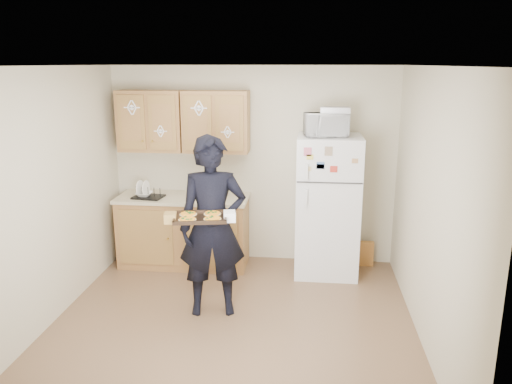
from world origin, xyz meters
TOP-DOWN VIEW (x-y plane):
  - floor at (0.00, 0.00)m, footprint 3.60×3.60m
  - ceiling at (0.00, 0.00)m, footprint 3.60×3.60m
  - wall_back at (0.00, 1.80)m, footprint 3.60×0.04m
  - wall_front at (0.00, -1.80)m, footprint 3.60×0.04m
  - wall_left at (-1.80, 0.00)m, footprint 0.04×3.60m
  - wall_right at (1.80, 0.00)m, footprint 0.04×3.60m
  - refrigerator at (0.95, 1.43)m, footprint 0.75×0.70m
  - base_cabinet at (-0.85, 1.48)m, footprint 1.60×0.60m
  - countertop at (-0.85, 1.48)m, footprint 1.64×0.64m
  - upper_cab_left at (-1.25, 1.61)m, footprint 0.80×0.33m
  - upper_cab_right at (-0.43, 1.61)m, footprint 0.80×0.33m
  - cereal_box at (1.47, 1.67)m, footprint 0.20×0.07m
  - person at (-0.23, 0.27)m, footprint 0.75×0.56m
  - baking_tray at (-0.29, -0.03)m, footprint 0.55×0.45m
  - pizza_front_left at (-0.39, -0.13)m, footprint 0.16×0.16m
  - pizza_front_right at (-0.16, -0.09)m, footprint 0.16×0.16m
  - pizza_back_left at (-0.42, 0.03)m, footprint 0.16×0.16m
  - pizza_back_right at (-0.19, 0.07)m, footprint 0.16×0.16m
  - microwave at (0.89, 1.38)m, footprint 0.53×0.41m
  - foil_pan at (1.00, 1.41)m, footprint 0.34×0.24m
  - dish_rack at (-1.26, 1.38)m, footprint 0.39×0.31m
  - bowl at (-1.31, 1.38)m, footprint 0.22×0.22m
  - soap_bottle at (-0.38, 1.36)m, footprint 0.12×0.12m

SIDE VIEW (x-z plane):
  - floor at x=0.00m, z-range 0.00..0.00m
  - cereal_box at x=1.47m, z-range 0.00..0.32m
  - base_cabinet at x=-0.85m, z-range 0.00..0.86m
  - refrigerator at x=0.95m, z-range 0.00..1.70m
  - countertop at x=-0.85m, z-range 0.86..0.90m
  - person at x=-0.23m, z-range 0.00..1.85m
  - bowl at x=-1.31m, z-range 0.92..0.97m
  - dish_rack at x=-1.26m, z-range 0.90..1.04m
  - soap_bottle at x=-0.38m, z-range 0.90..1.11m
  - baking_tray at x=-0.29m, z-range 1.09..1.13m
  - pizza_front_left at x=-0.39m, z-range 1.12..1.14m
  - pizza_front_right at x=-0.16m, z-range 1.12..1.14m
  - pizza_back_left at x=-0.42m, z-range 1.12..1.14m
  - pizza_back_right at x=-0.19m, z-range 1.12..1.14m
  - wall_back at x=0.00m, z-range 0.00..2.50m
  - wall_front at x=0.00m, z-range 0.00..2.50m
  - wall_left at x=-1.80m, z-range 0.00..2.50m
  - wall_right at x=1.80m, z-range 0.00..2.50m
  - upper_cab_left at x=-1.25m, z-range 1.45..2.20m
  - upper_cab_right at x=-0.43m, z-range 1.45..2.20m
  - microwave at x=0.89m, z-range 1.70..1.97m
  - foil_pan at x=1.00m, z-range 1.97..2.04m
  - ceiling at x=0.00m, z-range 2.50..2.50m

